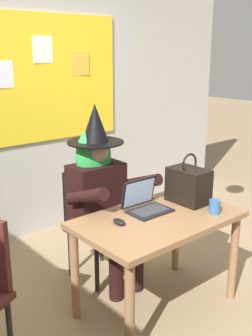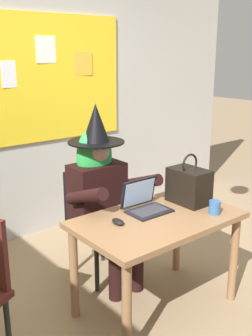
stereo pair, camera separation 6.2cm
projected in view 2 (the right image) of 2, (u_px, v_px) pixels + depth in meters
name	position (u px, v px, depth m)	size (l,w,h in m)	color
ground_plane	(132.00, 322.00, 2.81)	(24.00, 24.00, 0.00)	#937A5B
wall_back_bulletin	(10.00, 92.00, 3.73)	(5.77, 1.93, 2.85)	#B2B2AD
desk_main	(157.00, 231.00, 2.81)	(1.14, 0.70, 0.71)	#8E6642
chair_at_desk	(93.00, 217.00, 3.33)	(0.45, 0.45, 0.89)	black
person_costumed	(101.00, 187.00, 3.16)	(0.60, 0.69, 1.43)	black
laptop	(145.00, 204.00, 2.88)	(0.30, 0.25, 0.22)	black
computer_mouse	(118.00, 222.00, 2.66)	(0.06, 0.10, 0.03)	black
handbag	(189.00, 185.00, 3.01)	(0.20, 0.30, 0.38)	black
coffee_mug	(215.00, 207.00, 2.82)	(0.08, 0.08, 0.10)	#336099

